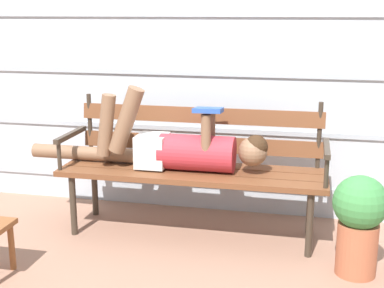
% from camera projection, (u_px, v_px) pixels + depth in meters
% --- Properties ---
extents(ground_plane, '(12.00, 12.00, 0.00)m').
position_uv_depth(ground_plane, '(189.00, 239.00, 3.59)').
color(ground_plane, '#936B56').
extents(house_siding, '(5.18, 0.08, 2.52)m').
position_uv_depth(house_siding, '(207.00, 44.00, 3.86)').
color(house_siding, '#B2BCC6').
rests_on(house_siding, ground).
extents(park_bench, '(1.79, 0.50, 0.91)m').
position_uv_depth(park_bench, '(194.00, 161.00, 3.62)').
color(park_bench, brown).
rests_on(park_bench, ground).
extents(reclining_person, '(1.68, 0.26, 0.57)m').
position_uv_depth(reclining_person, '(176.00, 147.00, 3.55)').
color(reclining_person, '#B72D38').
extents(potted_plant, '(0.31, 0.31, 0.60)m').
position_uv_depth(potted_plant, '(359.00, 219.00, 3.03)').
color(potted_plant, '#AD5B3D').
rests_on(potted_plant, ground).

